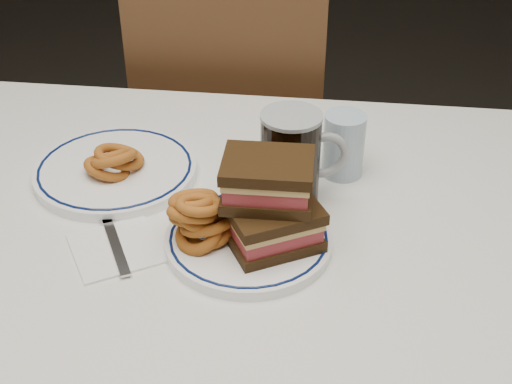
# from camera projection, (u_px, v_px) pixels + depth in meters

# --- Properties ---
(dining_table) EXTENTS (1.27, 0.87, 0.75)m
(dining_table) POSITION_uv_depth(u_px,v_px,m) (175.00, 267.00, 1.17)
(dining_table) COLOR silver
(dining_table) RESTS_ON floor
(chair_far) EXTENTS (0.44, 0.44, 0.94)m
(chair_far) POSITION_uv_depth(u_px,v_px,m) (235.00, 138.00, 1.79)
(chair_far) COLOR #422915
(chair_far) RESTS_ON floor
(main_plate) EXTENTS (0.25, 0.25, 0.02)m
(main_plate) POSITION_uv_depth(u_px,v_px,m) (249.00, 240.00, 1.05)
(main_plate) COLOR white
(main_plate) RESTS_ON dining_table
(reuben_sandwich) EXTENTS (0.16, 0.15, 0.13)m
(reuben_sandwich) POSITION_uv_depth(u_px,v_px,m) (271.00, 202.00, 1.00)
(reuben_sandwich) COLOR black
(reuben_sandwich) RESTS_ON main_plate
(onion_rings_main) EXTENTS (0.10, 0.10, 0.10)m
(onion_rings_main) POSITION_uv_depth(u_px,v_px,m) (200.00, 218.00, 1.02)
(onion_rings_main) COLOR brown
(onion_rings_main) RESTS_ON main_plate
(ketchup_ramekin) EXTENTS (0.05, 0.05, 0.03)m
(ketchup_ramekin) POSITION_uv_depth(u_px,v_px,m) (245.00, 188.00, 1.12)
(ketchup_ramekin) COLOR white
(ketchup_ramekin) RESTS_ON main_plate
(beer_mug) EXTENTS (0.14, 0.09, 0.16)m
(beer_mug) POSITION_uv_depth(u_px,v_px,m) (292.00, 159.00, 1.10)
(beer_mug) COLOR black
(beer_mug) RESTS_ON dining_table
(water_glass) EXTENTS (0.07, 0.07, 0.11)m
(water_glass) POSITION_uv_depth(u_px,v_px,m) (344.00, 145.00, 1.19)
(water_glass) COLOR #A2BCD1
(water_glass) RESTS_ON dining_table
(far_plate) EXTENTS (0.27, 0.27, 0.02)m
(far_plate) POSITION_uv_depth(u_px,v_px,m) (115.00, 170.00, 1.20)
(far_plate) COLOR white
(far_plate) RESTS_ON dining_table
(onion_rings_far) EXTENTS (0.10, 0.11, 0.08)m
(onion_rings_far) POSITION_uv_depth(u_px,v_px,m) (114.00, 161.00, 1.18)
(onion_rings_far) COLOR brown
(onion_rings_far) RESTS_ON far_plate
(napkin_fork) EXTENTS (0.17, 0.17, 0.01)m
(napkin_fork) POSITION_uv_depth(u_px,v_px,m) (116.00, 247.00, 1.04)
(napkin_fork) COLOR white
(napkin_fork) RESTS_ON dining_table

